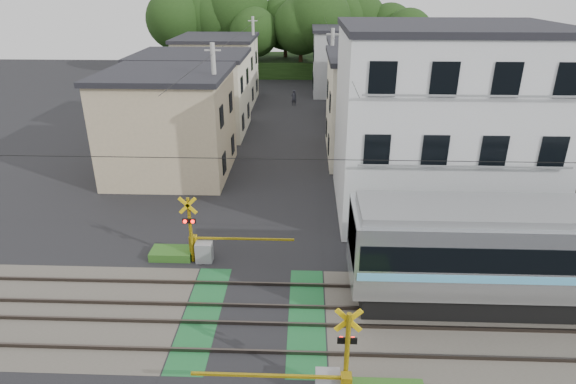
{
  "coord_description": "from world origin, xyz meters",
  "views": [
    {
      "loc": [
        1.76,
        -14.03,
        11.11
      ],
      "look_at": [
        1.04,
        5.0,
        2.71
      ],
      "focal_mm": 30.0,
      "sensor_mm": 36.0,
      "label": 1
    }
  ],
  "objects_px": {
    "pedestrian": "(294,98)",
    "crossing_signal_near": "(331,380)",
    "apartment_block": "(441,122)",
    "crossing_signal_far": "(202,246)"
  },
  "relations": [
    {
      "from": "crossing_signal_far",
      "to": "pedestrian",
      "type": "relative_size",
      "value": 3.13
    },
    {
      "from": "crossing_signal_far",
      "to": "apartment_block",
      "type": "distance_m",
      "value": 13.14
    },
    {
      "from": "crossing_signal_near",
      "to": "pedestrian",
      "type": "relative_size",
      "value": 3.13
    },
    {
      "from": "apartment_block",
      "to": "pedestrian",
      "type": "distance_m",
      "value": 24.12
    },
    {
      "from": "crossing_signal_far",
      "to": "pedestrian",
      "type": "distance_m",
      "value": 28.46
    },
    {
      "from": "pedestrian",
      "to": "crossing_signal_far",
      "type": "bearing_deg",
      "value": 63.63
    },
    {
      "from": "pedestrian",
      "to": "crossing_signal_near",
      "type": "bearing_deg",
      "value": 73.24
    },
    {
      "from": "crossing_signal_far",
      "to": "apartment_block",
      "type": "height_order",
      "value": "apartment_block"
    },
    {
      "from": "apartment_block",
      "to": "crossing_signal_near",
      "type": "bearing_deg",
      "value": -114.22
    },
    {
      "from": "apartment_block",
      "to": "pedestrian",
      "type": "bearing_deg",
      "value": 109.46
    }
  ]
}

